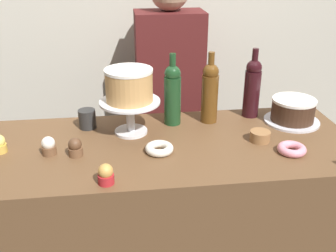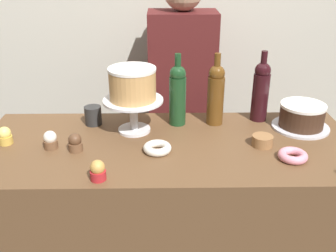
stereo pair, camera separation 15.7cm
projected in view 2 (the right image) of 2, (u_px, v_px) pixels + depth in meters
back_wall at (166, 21)px, 2.28m from camera, size 6.00×0.05×2.60m
display_counter at (168, 236)px, 1.81m from camera, size 1.57×0.65×0.96m
cake_stand_pedestal at (133, 109)px, 1.67m from camera, size 0.26×0.26×0.15m
white_layer_cake at (132, 84)px, 1.63m from camera, size 0.20×0.20×0.14m
silver_serving_platter at (300, 127)px, 1.74m from camera, size 0.25×0.25×0.01m
chocolate_round_cake at (302, 115)px, 1.72m from camera, size 0.20×0.20×0.10m
wine_bottle_green at (178, 94)px, 1.73m from camera, size 0.08×0.08×0.33m
wine_bottle_dark_red at (261, 90)px, 1.77m from camera, size 0.08×0.08×0.33m
wine_bottle_amber at (216, 93)px, 1.73m from camera, size 0.08×0.08×0.33m
cupcake_chocolate at (75, 143)px, 1.54m from camera, size 0.06×0.06×0.07m
cupcake_vanilla at (50, 140)px, 1.56m from camera, size 0.06×0.06×0.07m
cupcake_lemon at (5, 136)px, 1.59m from camera, size 0.06×0.06×0.07m
cupcake_caramel at (98, 171)px, 1.34m from camera, size 0.06×0.06×0.07m
donut_pink at (293, 156)px, 1.48m from camera, size 0.11×0.11×0.03m
donut_sugar at (157, 148)px, 1.54m from camera, size 0.11×0.11×0.03m
cookie_stack at (262, 141)px, 1.58m from camera, size 0.08×0.08×0.04m
coffee_cup_ceramic at (93, 116)px, 1.76m from camera, size 0.08×0.08×0.08m
barista_figure at (181, 113)px, 2.21m from camera, size 0.36×0.22×1.60m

